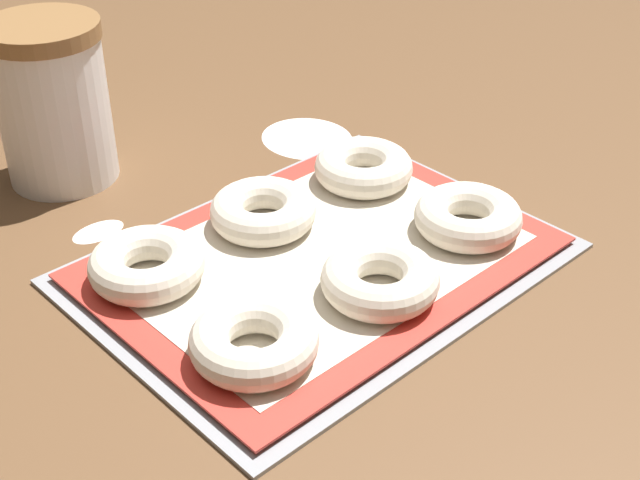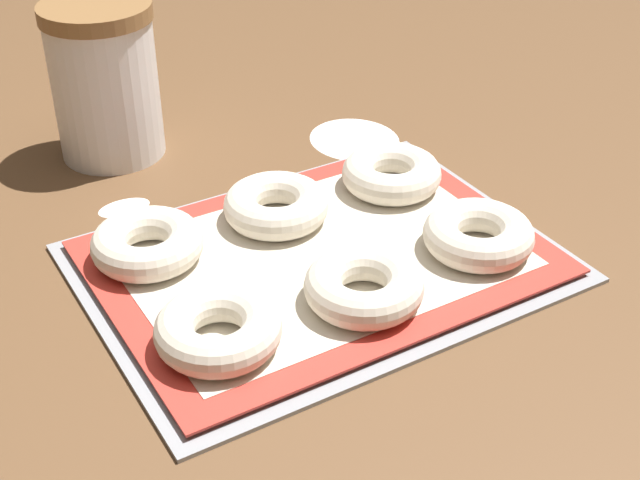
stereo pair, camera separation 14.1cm
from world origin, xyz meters
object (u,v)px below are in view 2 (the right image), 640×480
object	(u,v)px
bagel_back_right	(391,173)
flour_canister	(105,81)
bagel_front_center	(364,286)
bagel_front_right	(478,235)
baking_tray	(320,261)
bagel_back_center	(276,205)
bagel_back_left	(147,243)
bagel_front_left	(218,329)

from	to	relation	value
bagel_back_right	flour_canister	xyz separation A→B (m)	(-0.21, 0.24, 0.06)
flour_canister	bagel_back_right	bearing A→B (deg)	-48.90
bagel_front_center	bagel_front_right	size ratio (longest dim) A/B	1.00
bagel_front_right	bagel_back_right	size ratio (longest dim) A/B	1.00
bagel_front_center	flour_canister	bearing A→B (deg)	101.73
bagel_front_right	flour_canister	size ratio (longest dim) A/B	0.60
baking_tray	flour_canister	size ratio (longest dim) A/B	2.44
bagel_front_right	bagel_back_center	xyz separation A→B (m)	(-0.13, 0.14, 0.00)
bagel_back_left	bagel_back_center	world-z (taller)	same
bagel_front_right	flour_canister	bearing A→B (deg)	119.58
bagel_front_right	bagel_back_center	world-z (taller)	same
baking_tray	bagel_front_center	size ratio (longest dim) A/B	4.09
baking_tray	bagel_back_center	world-z (taller)	bagel_back_center
baking_tray	bagel_front_left	bearing A→B (deg)	-153.12
baking_tray	bagel_back_right	world-z (taller)	bagel_back_right
bagel_front_center	bagel_front_left	bearing A→B (deg)	175.15
bagel_front_right	baking_tray	bearing A→B (deg)	152.64
bagel_front_left	flour_canister	xyz separation A→B (m)	(0.05, 0.37, 0.06)
bagel_back_right	bagel_front_center	bearing A→B (deg)	-131.44
bagel_back_left	bagel_back_center	distance (m)	0.13
bagel_front_left	bagel_back_right	distance (m)	0.29
bagel_back_left	bagel_back_center	xyz separation A→B (m)	(0.13, -0.00, 0.00)
flour_canister	bagel_front_center	bearing A→B (deg)	-78.27
bagel_back_left	bagel_back_center	bearing A→B (deg)	-0.61
bagel_back_left	bagel_back_right	distance (m)	0.26
baking_tray	bagel_front_right	bearing A→B (deg)	-27.36
bagel_back_left	flour_canister	size ratio (longest dim) A/B	0.60
bagel_front_right	flour_canister	world-z (taller)	flour_canister
baking_tray	bagel_front_center	distance (m)	0.08
bagel_front_center	bagel_back_right	bearing A→B (deg)	48.56
baking_tray	bagel_front_center	world-z (taller)	bagel_front_center
bagel_back_left	bagel_front_right	bearing A→B (deg)	-28.13
baking_tray	bagel_back_right	size ratio (longest dim) A/B	4.09
baking_tray	bagel_front_right	distance (m)	0.14
flour_canister	bagel_front_left	bearing A→B (deg)	-97.39
bagel_back_center	bagel_front_left	bearing A→B (deg)	-132.28
bagel_front_left	bagel_back_left	xyz separation A→B (m)	(-0.00, 0.14, 0.00)
bagel_back_center	flour_canister	world-z (taller)	flour_canister
bagel_back_right	bagel_front_left	bearing A→B (deg)	-152.32
bagel_back_center	bagel_back_right	xyz separation A→B (m)	(0.13, -0.01, 0.00)
baking_tray	bagel_front_right	world-z (taller)	bagel_front_right
bagel_front_left	bagel_front_center	bearing A→B (deg)	-4.85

